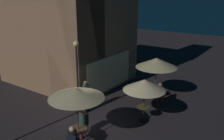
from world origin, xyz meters
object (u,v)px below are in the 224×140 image
at_px(cafe_table_0, 78,133).
at_px(cafe_table_1, 155,90).
at_px(patio_umbrella_0, 76,93).
at_px(cafe_chair_2, 160,95).
at_px(cafe_table_2, 143,111).
at_px(patio_umbrella_2, 144,85).
at_px(patron_standing_3, 86,96).
at_px(street_lamp_near_corner, 77,68).
at_px(patron_seated_2, 159,92).
at_px(patron_seated_0, 82,122).
at_px(patron_seated_1, 73,138).
at_px(cafe_chair_0, 83,122).
at_px(patio_umbrella_1, 156,63).

bearing_deg(cafe_table_0, cafe_table_1, -5.48).
height_order(patio_umbrella_0, cafe_chair_2, patio_umbrella_0).
relative_size(cafe_table_2, cafe_chair_2, 0.79).
relative_size(patio_umbrella_2, patron_standing_3, 1.25).
bearing_deg(cafe_chair_2, street_lamp_near_corner, 96.48).
xyz_separation_m(patio_umbrella_0, patron_standing_3, (2.45, 1.65, -1.42)).
bearing_deg(patron_seated_2, patio_umbrella_2, 139.35).
bearing_deg(patron_seated_0, cafe_chair_2, 137.33).
xyz_separation_m(patio_umbrella_0, patron_seated_1, (-0.60, -0.28, -1.58)).
distance_m(cafe_chair_0, patron_seated_2, 5.01).
xyz_separation_m(patio_umbrella_2, cafe_chair_2, (2.15, 0.08, -1.30)).
distance_m(street_lamp_near_corner, patron_seated_2, 4.93).
bearing_deg(cafe_table_2, patio_umbrella_0, 158.79).
xyz_separation_m(cafe_table_0, cafe_chair_2, (5.41, -1.18, 0.05)).
xyz_separation_m(patron_seated_0, patron_seated_2, (4.93, -1.36, 0.02)).
bearing_deg(patron_seated_1, cafe_chair_2, -33.69).
bearing_deg(patio_umbrella_0, cafe_chair_0, 25.80).
xyz_separation_m(patio_umbrella_1, patron_seated_1, (-6.61, 0.30, -1.51)).
bearing_deg(patron_seated_0, patio_umbrella_1, 145.23).
bearing_deg(patio_umbrella_2, patron_seated_2, 4.67).
distance_m(patio_umbrella_0, patio_umbrella_1, 6.04).
bearing_deg(patron_seated_2, patio_umbrella_0, 123.58).
height_order(patio_umbrella_2, cafe_chair_2, patio_umbrella_2).
bearing_deg(patio_umbrella_0, patron_seated_0, 25.80).
xyz_separation_m(cafe_chair_2, patron_seated_0, (-4.83, 1.47, 0.11)).
xyz_separation_m(cafe_table_0, cafe_table_2, (3.26, -1.27, -0.01)).
height_order(cafe_chair_0, patron_seated_1, patron_seated_1).
bearing_deg(patron_standing_3, cafe_chair_2, 125.50).
distance_m(cafe_table_1, patio_umbrella_2, 3.14).
bearing_deg(cafe_table_1, patron_seated_0, 171.02).
relative_size(cafe_chair_2, patron_seated_0, 0.79).
bearing_deg(street_lamp_near_corner, cafe_table_2, -63.81).
bearing_deg(cafe_chair_2, cafe_table_2, 136.86).
distance_m(cafe_table_1, patron_seated_0, 5.50).
xyz_separation_m(cafe_table_0, patron_seated_2, (5.52, -1.08, 0.18)).
xyz_separation_m(patron_seated_1, patron_seated_2, (6.11, -0.80, 0.01)).
relative_size(cafe_table_0, cafe_table_2, 0.99).
relative_size(patio_umbrella_0, patron_seated_2, 1.97).
bearing_deg(cafe_table_0, patron_standing_3, 34.00).
bearing_deg(cafe_table_1, cafe_table_2, -165.94).
xyz_separation_m(cafe_table_0, patio_umbrella_1, (6.02, -0.58, 1.68)).
distance_m(patio_umbrella_1, patron_seated_1, 6.79).
height_order(cafe_table_1, patron_seated_1, patron_seated_1).
relative_size(cafe_table_1, cafe_table_2, 0.97).
xyz_separation_m(patio_umbrella_0, cafe_chair_0, (0.72, 0.35, -1.71)).
bearing_deg(patio_umbrella_1, patron_seated_2, -134.68).
height_order(patron_seated_0, patron_seated_2, patron_seated_2).
relative_size(cafe_table_0, patron_seated_1, 0.61).
relative_size(patio_umbrella_0, patron_seated_0, 2.02).
xyz_separation_m(cafe_table_2, patio_umbrella_2, (0.00, 0.00, 1.36)).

